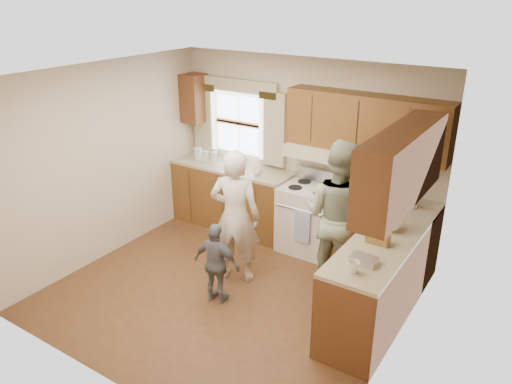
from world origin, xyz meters
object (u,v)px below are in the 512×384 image
Objects in this scene: stove at (311,218)px; woman_left at (235,217)px; child at (217,264)px; woman_right at (338,215)px.

woman_left is (-0.42, -1.14, 0.35)m from stove.
stove is 1.12× the size of child.
woman_left reaches higher than child.
stove is at bearing -129.86° from woman_left.
stove is 0.96m from woman_right.
woman_left is 1.71× the size of child.
stove is at bearing -107.64° from child.
woman_left is 0.63m from child.
stove is 1.68m from child.
stove is 0.65× the size of woman_left.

